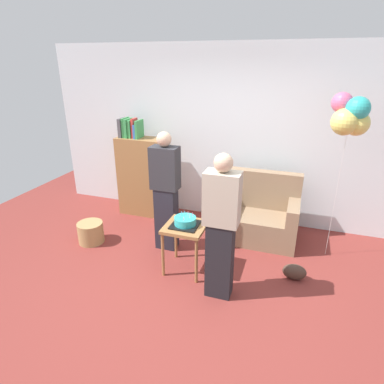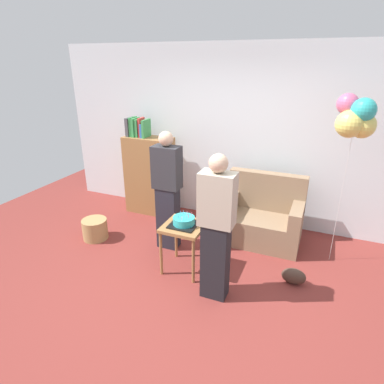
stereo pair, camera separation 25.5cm
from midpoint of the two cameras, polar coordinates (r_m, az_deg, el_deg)
name	(u,v)px [view 2 (the right image)]	position (r m, az deg, el deg)	size (l,w,h in m)	color
ground_plane	(181,287)	(3.91, 0.04, -16.44)	(8.00, 8.00, 0.00)	maroon
wall_back	(235,136)	(5.13, 9.08, 9.61)	(6.00, 0.10, 2.70)	silver
couch	(262,218)	(4.80, 13.74, -4.49)	(1.10, 0.70, 0.96)	#8C7054
bookshelf	(149,174)	(5.44, -6.20, 3.23)	(0.80, 0.36, 1.60)	olive
side_table	(184,232)	(3.93, 0.45, -7.09)	(0.48, 0.48, 0.62)	olive
birthday_cake	(184,221)	(3.86, 0.46, -5.21)	(0.32, 0.32, 0.17)	black
person_blowing_candles	(167,191)	(4.30, -2.65, 0.15)	(0.36, 0.22, 1.63)	#23232D
person_holding_cake	(216,229)	(3.38, 6.48, -6.46)	(0.36, 0.22, 1.63)	black
wicker_basket	(95,229)	(4.94, -15.27, -6.33)	(0.36, 0.36, 0.30)	#A88451
handbag	(294,276)	(4.13, 19.19, -13.84)	(0.28, 0.14, 0.20)	#473328
balloon_bunch	(356,118)	(4.17, 28.49, 11.34)	(0.45, 0.40, 2.10)	silver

